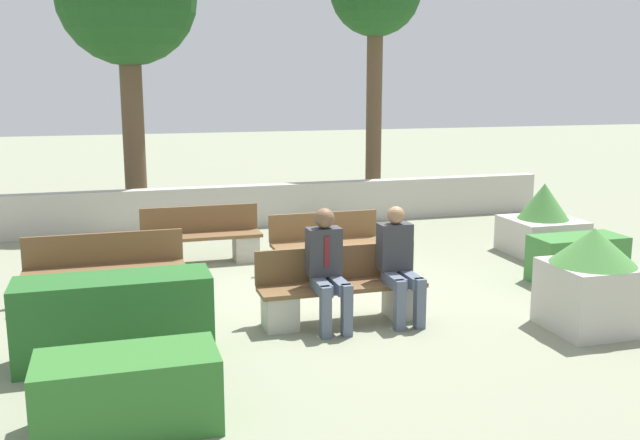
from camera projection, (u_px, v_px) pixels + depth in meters
The scene contains 13 objects.
ground_plane at pixel (337, 295), 9.21m from camera, with size 60.00×60.00×0.00m, color gray.
perimeter_wall at pixel (261, 205), 13.57m from camera, with size 11.67×0.30×0.79m.
bench_front at pixel (342, 294), 8.16m from camera, with size 1.93×0.48×0.84m.
bench_left_side at pixel (327, 251), 10.27m from camera, with size 1.63×0.48×0.84m.
bench_right_side at pixel (202, 242), 10.80m from camera, with size 1.79×0.49×0.84m.
bench_back at pixel (106, 277), 8.87m from camera, with size 1.96×0.48×0.84m.
person_seated_man at pixel (327, 263), 7.89m from camera, with size 0.38×0.63×1.34m.
person_seated_woman at pixel (399, 259), 8.13m from camera, with size 0.38×0.63×1.32m.
hedge_block_near_left at pixel (577, 259), 9.78m from camera, with size 1.27×0.60×0.64m.
hedge_block_near_right at pixel (115, 319), 7.00m from camera, with size 1.88×0.63×0.85m.
hedge_block_mid_left at pixel (128, 392), 5.62m from camera, with size 1.41×0.69×0.62m.
planter_corner_left at pixel (591, 279), 7.83m from camera, with size 0.93×0.93×1.15m.
planter_corner_right at pixel (543, 224), 11.35m from camera, with size 1.09×1.09×1.14m.
Camera 1 is at (-2.72, -8.43, 2.72)m, focal length 40.00 mm.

